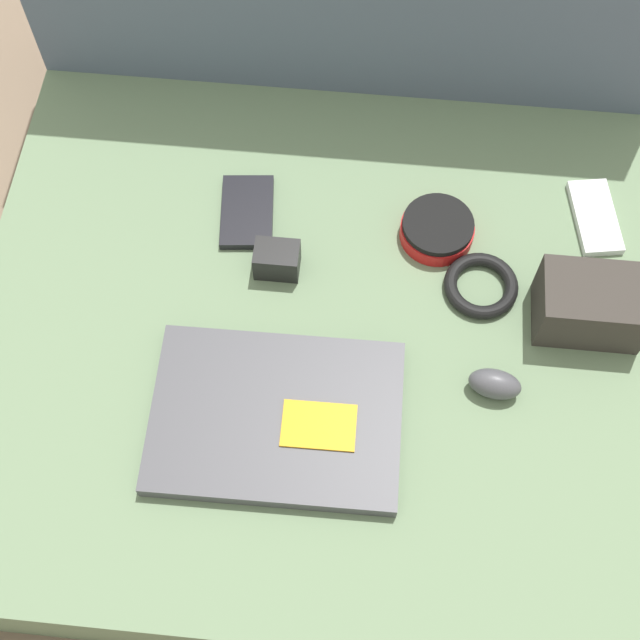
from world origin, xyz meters
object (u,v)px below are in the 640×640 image
at_px(laptop, 277,417).
at_px(phone_black, 595,217).
at_px(phone_silver, 247,212).
at_px(computer_mouse, 495,384).
at_px(charger_brick, 277,260).
at_px(speaker_puck, 437,229).
at_px(camera_pouch, 591,305).

xyz_separation_m(laptop, phone_black, (0.40, 0.34, -0.01)).
distance_m(phone_silver, phone_black, 0.48).
bearing_deg(phone_silver, computer_mouse, -39.86).
distance_m(laptop, charger_brick, 0.22).
xyz_separation_m(laptop, charger_brick, (-0.03, 0.22, 0.01)).
height_order(speaker_puck, phone_black, speaker_puck).
height_order(laptop, charger_brick, charger_brick).
height_order(laptop, speaker_puck, speaker_puck).
xyz_separation_m(computer_mouse, camera_pouch, (0.12, 0.11, 0.02)).
distance_m(computer_mouse, camera_pouch, 0.16).
xyz_separation_m(computer_mouse, speaker_puck, (-0.08, 0.22, -0.00)).
xyz_separation_m(camera_pouch, charger_brick, (-0.41, 0.04, -0.02)).
height_order(laptop, camera_pouch, camera_pouch).
bearing_deg(laptop, phone_black, 39.18).
distance_m(speaker_puck, camera_pouch, 0.23).
xyz_separation_m(speaker_puck, phone_black, (0.22, 0.05, -0.01)).
bearing_deg(computer_mouse, charger_brick, 160.96).
relative_size(laptop, phone_silver, 2.53).
height_order(computer_mouse, phone_black, computer_mouse).
bearing_deg(speaker_puck, charger_brick, -160.90).
height_order(speaker_puck, camera_pouch, camera_pouch).
bearing_deg(speaker_puck, camera_pouch, -29.56).
xyz_separation_m(speaker_puck, charger_brick, (-0.21, -0.07, 0.01)).
bearing_deg(laptop, speaker_puck, 56.63).
xyz_separation_m(phone_black, camera_pouch, (-0.02, -0.16, 0.03)).
height_order(laptop, computer_mouse, computer_mouse).
height_order(phone_black, charger_brick, charger_brick).
relative_size(laptop, phone_black, 2.45).
distance_m(camera_pouch, charger_brick, 0.41).
xyz_separation_m(laptop, speaker_puck, (0.19, 0.29, 0.00)).
bearing_deg(charger_brick, phone_black, 15.71).
distance_m(computer_mouse, charger_brick, 0.33).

